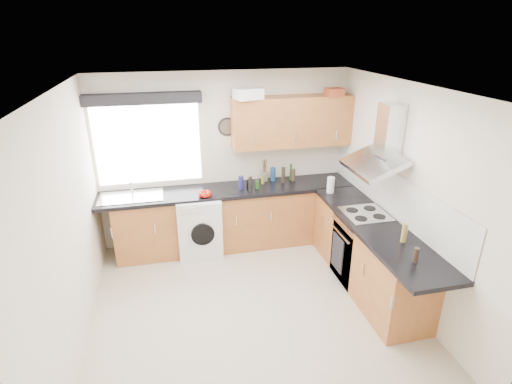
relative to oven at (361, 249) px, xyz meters
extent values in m
plane|color=beige|center=(-1.50, -0.30, -0.42)|extent=(3.60, 3.60, 0.00)
cube|color=white|center=(-1.50, -0.30, 2.08)|extent=(3.60, 3.60, 0.02)
cube|color=silver|center=(-1.50, 1.50, 0.82)|extent=(3.60, 0.02, 2.50)
cube|color=silver|center=(-1.50, -2.10, 0.82)|extent=(3.60, 0.02, 2.50)
cube|color=silver|center=(-3.30, -0.30, 0.82)|extent=(0.02, 3.60, 2.50)
cube|color=silver|center=(0.30, -0.30, 0.82)|extent=(0.02, 3.60, 2.50)
cube|color=white|center=(-2.55, 1.49, 1.12)|extent=(1.40, 0.02, 1.10)
cube|color=black|center=(-2.55, 1.40, 1.76)|extent=(1.50, 0.18, 0.14)
cube|color=white|center=(0.29, 0.00, 0.75)|extent=(0.01, 3.00, 0.54)
cube|color=#945428|center=(-1.60, 1.21, 0.01)|extent=(3.00, 0.58, 0.86)
cube|color=#945428|center=(0.00, 1.20, 0.01)|extent=(0.60, 0.60, 0.86)
cube|color=#945428|center=(0.01, -0.15, 0.01)|extent=(0.58, 2.10, 0.86)
cube|color=black|center=(-1.50, 1.20, 0.46)|extent=(3.60, 0.62, 0.05)
cube|color=black|center=(0.00, -0.30, 0.46)|extent=(0.62, 2.42, 0.05)
cube|color=black|center=(0.00, 0.00, 0.00)|extent=(0.56, 0.58, 0.85)
cube|color=silver|center=(0.00, 0.00, 0.49)|extent=(0.52, 0.52, 0.01)
cube|color=#945428|center=(-0.55, 1.32, 1.38)|extent=(1.70, 0.35, 0.70)
cube|color=white|center=(-1.93, 1.10, 0.01)|extent=(0.65, 0.63, 0.88)
cylinder|color=black|center=(-1.45, 1.48, 1.31)|extent=(0.26, 0.04, 0.26)
cube|color=white|center=(-1.20, 1.22, 1.80)|extent=(0.40, 0.34, 0.14)
cube|color=#A34123|center=(0.01, 1.22, 1.78)|extent=(0.25, 0.21, 0.10)
cylinder|color=gray|center=(-0.92, 1.40, 0.55)|extent=(0.12, 0.12, 0.13)
cylinder|color=white|center=(-0.15, 0.75, 0.60)|extent=(0.11, 0.11, 0.22)
cylinder|color=#204719|center=(-0.54, 1.33, 0.61)|extent=(0.04, 0.04, 0.25)
cylinder|color=navy|center=(-1.33, 1.16, 0.58)|extent=(0.07, 0.07, 0.19)
cylinder|color=black|center=(-1.22, 1.14, 0.55)|extent=(0.06, 0.06, 0.13)
cylinder|color=black|center=(-1.21, 1.05, 0.59)|extent=(0.05, 0.05, 0.21)
cylinder|color=navy|center=(-0.80, 1.38, 0.59)|extent=(0.08, 0.08, 0.20)
cylinder|color=black|center=(-0.68, 1.26, 0.60)|extent=(0.05, 0.05, 0.24)
cylinder|color=#393020|center=(-0.51, 1.32, 0.57)|extent=(0.07, 0.07, 0.17)
cylinder|color=olive|center=(-1.20, 1.19, 0.56)|extent=(0.05, 0.05, 0.15)
cylinder|color=#204819|center=(-1.10, 1.12, 0.55)|extent=(0.06, 0.06, 0.12)
cylinder|color=olive|center=(-0.98, 1.28, 0.56)|extent=(0.05, 0.05, 0.14)
cylinder|color=#31231B|center=(-0.03, -1.09, 0.56)|extent=(0.05, 0.05, 0.16)
cylinder|color=#A38038|center=(0.08, -0.70, 0.59)|extent=(0.06, 0.06, 0.21)
camera|label=1|loc=(-2.29, -3.99, 2.62)|focal=28.00mm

